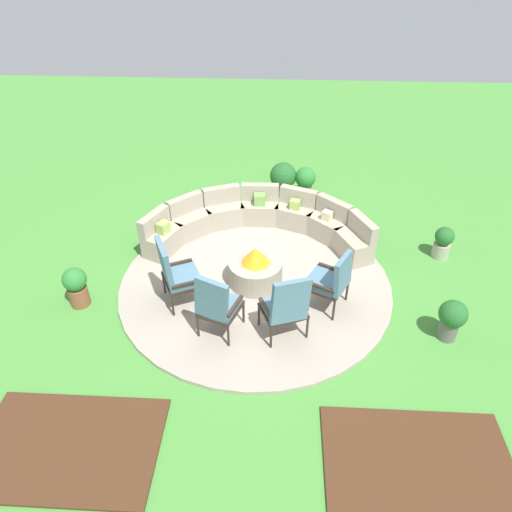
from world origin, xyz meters
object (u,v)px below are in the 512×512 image
lounge_chair_front_left (176,273)px  lounge_chair_back_right (331,280)px  potted_plant_3 (443,242)px  fire_pit (255,269)px  potted_plant_1 (452,318)px  potted_plant_2 (283,178)px  potted_plant_4 (76,286)px  potted_plant_0 (305,180)px  curved_stone_bench (259,221)px  lounge_chair_back_left (286,306)px  lounge_chair_front_right (217,304)px

lounge_chair_front_left → lounge_chair_back_right: 2.40m
potted_plant_3 → fire_pit: bearing=-163.5°
lounge_chair_back_right → potted_plant_1: 1.81m
lounge_chair_back_right → potted_plant_2: size_ratio=1.38×
fire_pit → potted_plant_3: fire_pit is taller
fire_pit → potted_plant_4: 2.87m
potted_plant_0 → potted_plant_1: (1.99, -4.22, 0.01)m
potted_plant_0 → potted_plant_3: bearing=-41.7°
curved_stone_bench → potted_plant_4: size_ratio=6.01×
lounge_chair_back_left → potted_plant_4: bearing=146.8°
potted_plant_0 → lounge_chair_front_left: bearing=-119.9°
fire_pit → curved_stone_bench: (-0.01, 1.43, 0.04)m
potted_plant_3 → lounge_chair_front_right: bearing=-149.9°
curved_stone_bench → lounge_chair_back_right: (1.21, -1.97, 0.23)m
curved_stone_bench → potted_plant_2: 1.83m
lounge_chair_front_right → potted_plant_0: (1.40, 4.37, -0.25)m
potted_plant_0 → potted_plant_1: bearing=-64.7°
lounge_chair_back_right → potted_plant_4: 4.00m
potted_plant_0 → lounge_chair_front_right: bearing=-107.8°
fire_pit → potted_plant_4: bearing=-167.1°
fire_pit → lounge_chair_front_right: size_ratio=0.78×
fire_pit → potted_plant_4: fire_pit is taller
lounge_chair_front_right → potted_plant_3: (3.82, 2.22, -0.31)m
lounge_chair_back_left → potted_plant_0: size_ratio=1.69×
potted_plant_2 → potted_plant_4: bearing=-130.1°
lounge_chair_front_left → potted_plant_4: bearing=-112.2°
potted_plant_3 → potted_plant_4: bearing=-165.1°
lounge_chair_front_left → potted_plant_4: size_ratio=1.67×
lounge_chair_back_left → potted_plant_2: bearing=67.5°
lounge_chair_front_right → potted_plant_4: 2.40m
lounge_chair_front_right → lounge_chair_back_left: lounge_chair_front_right is taller
potted_plant_4 → lounge_chair_back_right: bearing=1.5°
lounge_chair_front_right → potted_plant_0: size_ratio=1.71×
fire_pit → potted_plant_0: size_ratio=1.34×
lounge_chair_front_left → potted_plant_1: 4.15m
lounge_chair_front_left → lounge_chair_back_left: lounge_chair_front_left is taller
lounge_chair_back_left → curved_stone_bench: bearing=77.8°
lounge_chair_front_right → potted_plant_2: (0.92, 4.43, -0.24)m
potted_plant_2 → potted_plant_4: size_ratio=1.06×
potted_plant_1 → potted_plant_3: size_ratio=1.10×
curved_stone_bench → potted_plant_0: size_ratio=6.21×
lounge_chair_front_left → potted_plant_3: lounge_chair_front_left is taller
potted_plant_1 → potted_plant_2: bearing=120.1°
lounge_chair_back_right → potted_plant_2: (-0.76, 3.74, -0.20)m
fire_pit → lounge_chair_back_left: bearing=-67.5°
lounge_chair_front_left → potted_plant_0: size_ratio=1.73×
potted_plant_4 → lounge_chair_front_left: bearing=3.1°
potted_plant_1 → potted_plant_4: bearing=175.7°
fire_pit → lounge_chair_back_left: size_ratio=0.79×
lounge_chair_back_left → lounge_chair_back_right: bearing=21.2°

